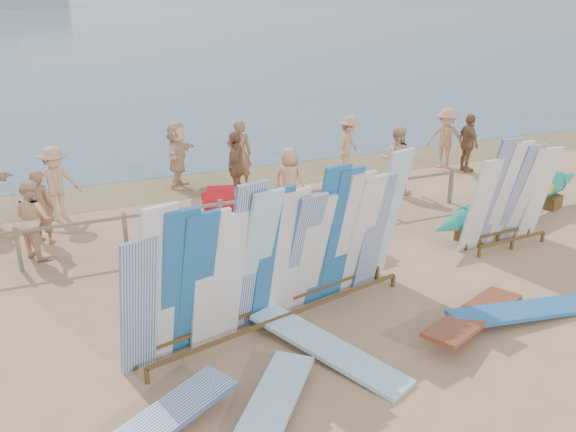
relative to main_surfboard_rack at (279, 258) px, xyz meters
name	(u,v)px	position (x,y,z in m)	size (l,w,h in m)	color
ground	(273,300)	(0.18, 0.76, -1.16)	(160.00, 160.00, 0.00)	tan
ocean	(34,15)	(0.18, 128.76, -1.16)	(320.00, 240.00, 0.02)	slate
wet_sand_strip	(176,185)	(0.18, 7.96, -1.16)	(40.00, 2.60, 0.01)	olive
fence	(220,212)	(0.18, 3.76, -0.53)	(12.08, 0.08, 0.90)	#756B59
main_surfboard_rack	(279,258)	(0.00, 0.00, 0.00)	(5.19, 1.81, 2.59)	brown
side_surfboard_rack	(510,197)	(5.53, 1.05, -0.07)	(2.15, 0.78, 2.44)	brown
outrigger_canoe	(514,200)	(6.64, 2.05, -0.61)	(5.93, 2.35, 0.86)	brown
vendor_table	(356,236)	(2.52, 2.04, -0.81)	(0.89, 0.71, 1.05)	brown
flat_board_d	(523,318)	(3.75, -1.42, -1.16)	(0.56, 2.70, 0.07)	#2367AF
flat_board_a	(327,356)	(0.28, -1.14, -1.16)	(0.56, 2.70, 0.07)	#96D0F0
flat_board_b	(264,430)	(-1.15, -2.28, -1.16)	(0.56, 2.70, 0.07)	#96D0F0
flat_board_c	(474,324)	(2.88, -1.27, -1.16)	(0.56, 2.70, 0.07)	brown
beach_chair_left	(222,218)	(0.36, 4.27, -0.88)	(0.76, 0.78, 0.96)	red
beach_chair_right	(219,217)	(0.33, 4.42, -0.91)	(0.74, 0.75, 0.86)	red
stroller	(338,192)	(3.46, 4.62, -0.78)	(0.52, 0.72, 0.95)	red
beachgoer_1	(41,207)	(-3.31, 5.06, -0.36)	(0.59, 0.32, 1.60)	#8C6042
beachgoer_4	(236,167)	(1.26, 5.91, -0.25)	(1.07, 0.46, 1.83)	#8C6042
beachgoer_7	(239,154)	(1.77, 7.15, -0.25)	(0.67, 0.37, 1.83)	#8C6042
beachgoer_3	(56,183)	(-2.94, 6.44, -0.29)	(1.13, 0.46, 1.74)	tan
beachgoer_10	(468,143)	(8.37, 5.90, -0.31)	(1.00, 0.43, 1.70)	#8C6042
beachgoer_8	(396,160)	(5.35, 5.01, -0.26)	(0.87, 0.42, 1.80)	beige
beachgoer_2	(33,219)	(-3.49, 4.36, -0.35)	(0.79, 0.38, 1.62)	beige
beachgoer_extra_0	(445,138)	(8.01, 6.49, -0.26)	(1.16, 0.48, 1.80)	tan
beachgoer_9	(349,145)	(5.07, 7.09, -0.31)	(1.10, 0.45, 1.70)	tan
beachgoer_6	(290,180)	(2.24, 4.81, -0.37)	(0.77, 0.37, 1.58)	tan
beachgoer_5	(177,155)	(0.21, 7.70, -0.26)	(1.68, 0.54, 1.81)	beige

